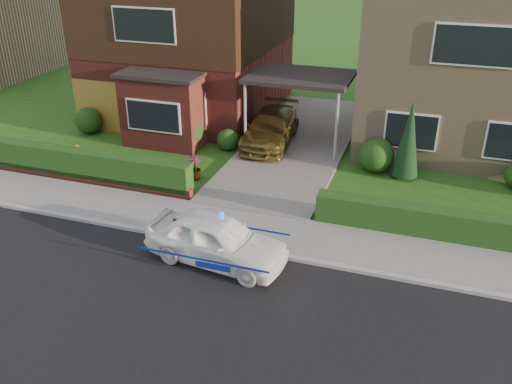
% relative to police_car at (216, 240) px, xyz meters
% --- Properties ---
extents(ground, '(120.00, 120.00, 0.00)m').
position_rel_police_car_xyz_m(ground, '(-0.10, -2.40, -0.63)').
color(ground, '#1E5015').
rests_on(ground, ground).
extents(road, '(60.00, 6.00, 0.02)m').
position_rel_police_car_xyz_m(road, '(-0.10, -2.40, -0.63)').
color(road, black).
rests_on(road, ground).
extents(kerb, '(60.00, 0.16, 0.12)m').
position_rel_police_car_xyz_m(kerb, '(-0.10, 0.65, -0.57)').
color(kerb, '#9E9993').
rests_on(kerb, ground).
extents(sidewalk, '(60.00, 2.00, 0.10)m').
position_rel_police_car_xyz_m(sidewalk, '(-0.10, 1.70, -0.58)').
color(sidewalk, slate).
rests_on(sidewalk, ground).
extents(driveway, '(3.80, 12.00, 0.12)m').
position_rel_police_car_xyz_m(driveway, '(-0.10, 8.60, -0.57)').
color(driveway, '#666059').
rests_on(driveway, ground).
extents(house_left, '(7.50, 9.53, 7.25)m').
position_rel_police_car_xyz_m(house_left, '(-5.88, 11.50, 3.18)').
color(house_left, maroon).
rests_on(house_left, ground).
extents(house_right, '(7.50, 8.06, 7.25)m').
position_rel_police_car_xyz_m(house_right, '(5.70, 11.59, 3.03)').
color(house_right, tan).
rests_on(house_right, ground).
extents(carport_link, '(3.80, 3.00, 2.77)m').
position_rel_police_car_xyz_m(carport_link, '(-0.10, 8.55, 2.03)').
color(carport_link, black).
rests_on(carport_link, ground).
extents(garage_door, '(2.20, 0.10, 2.10)m').
position_rel_police_car_xyz_m(garage_door, '(-8.35, 7.56, 0.42)').
color(garage_door, olive).
rests_on(garage_door, ground).
extents(dwarf_wall, '(7.70, 0.25, 0.36)m').
position_rel_police_car_xyz_m(dwarf_wall, '(-5.90, 2.90, -0.45)').
color(dwarf_wall, maroon).
rests_on(dwarf_wall, ground).
extents(hedge_left, '(7.50, 0.55, 0.90)m').
position_rel_police_car_xyz_m(hedge_left, '(-5.90, 3.05, -0.63)').
color(hedge_left, '#113612').
rests_on(hedge_left, ground).
extents(hedge_right, '(7.50, 0.55, 0.80)m').
position_rel_police_car_xyz_m(hedge_right, '(5.70, 2.95, -0.63)').
color(hedge_right, '#113612').
rests_on(hedge_right, ground).
extents(shrub_left_far, '(1.08, 1.08, 1.08)m').
position_rel_police_car_xyz_m(shrub_left_far, '(-8.60, 7.10, -0.09)').
color(shrub_left_far, '#113612').
rests_on(shrub_left_far, ground).
extents(shrub_left_mid, '(1.32, 1.32, 1.32)m').
position_rel_police_car_xyz_m(shrub_left_mid, '(-4.10, 6.90, 0.03)').
color(shrub_left_mid, '#113612').
rests_on(shrub_left_mid, ground).
extents(shrub_left_near, '(0.84, 0.84, 0.84)m').
position_rel_police_car_xyz_m(shrub_left_near, '(-2.50, 7.20, -0.21)').
color(shrub_left_near, '#113612').
rests_on(shrub_left_near, ground).
extents(shrub_right_near, '(1.20, 1.20, 1.20)m').
position_rel_police_car_xyz_m(shrub_right_near, '(3.10, 7.00, -0.03)').
color(shrub_right_near, '#113612').
rests_on(shrub_right_near, ground).
extents(conifer_a, '(0.90, 0.90, 2.60)m').
position_rel_police_car_xyz_m(conifer_a, '(4.10, 6.80, 0.67)').
color(conifer_a, black).
rests_on(conifer_a, ground).
extents(police_car, '(3.40, 3.85, 1.42)m').
position_rel_police_car_xyz_m(police_car, '(0.00, 0.00, 0.00)').
color(police_car, white).
rests_on(police_car, ground).
extents(driveway_car, '(2.05, 4.34, 1.22)m').
position_rel_police_car_xyz_m(driveway_car, '(-1.10, 8.15, 0.10)').
color(driveway_car, brown).
rests_on(driveway_car, driveway).
extents(potted_plant_a, '(0.43, 0.35, 0.71)m').
position_rel_police_car_xyz_m(potted_plant_a, '(-4.93, 6.60, -0.28)').
color(potted_plant_a, gray).
rests_on(potted_plant_a, ground).
extents(potted_plant_b, '(0.60, 0.57, 0.85)m').
position_rel_police_car_xyz_m(potted_plant_b, '(-7.08, 3.97, -0.20)').
color(potted_plant_b, gray).
rests_on(potted_plant_b, ground).
extents(potted_plant_c, '(0.61, 0.61, 0.80)m').
position_rel_police_car_xyz_m(potted_plant_c, '(-2.60, 4.37, -0.23)').
color(potted_plant_c, gray).
rests_on(potted_plant_c, ground).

